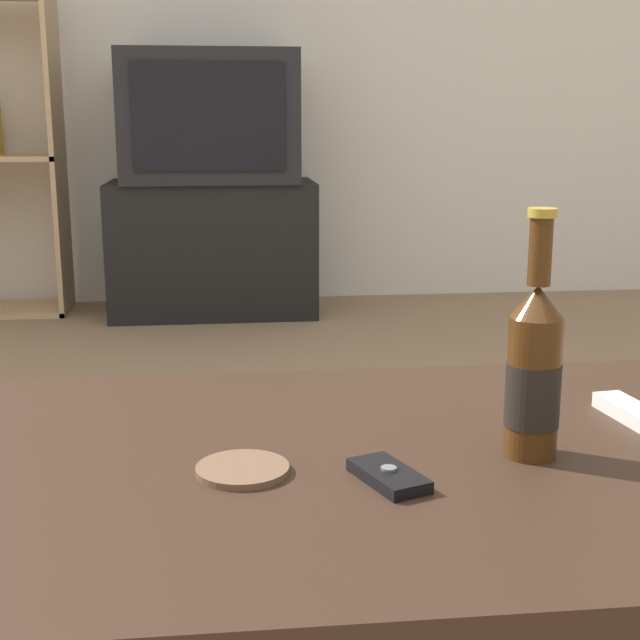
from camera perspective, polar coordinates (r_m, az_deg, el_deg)
The scene contains 8 objects.
coffee_table at distance 1.07m, azimuth -2.55°, elevation -11.48°, with size 1.24×0.72×0.41m.
tv_stand at distance 3.73m, azimuth -6.86°, elevation 4.62°, with size 0.84×0.46×0.55m.
television at distance 3.69m, azimuth -7.09°, elevation 12.76°, with size 0.70×0.51×0.51m.
bookshelf at distance 3.88m, azimuth -19.57°, elevation 10.06°, with size 0.41×0.30×1.28m.
beer_bottle at distance 1.05m, azimuth 13.52°, elevation -3.21°, with size 0.06×0.06×0.29m.
cell_phone at distance 0.98m, azimuth 4.41°, elevation -9.90°, with size 0.08×0.11×0.02m.
remote_control at distance 1.23m, azimuth 19.52°, elevation -5.72°, with size 0.06×0.15×0.02m.
coaster at distance 1.01m, azimuth -4.98°, elevation -9.50°, with size 0.10×0.10×0.01m.
Camera 1 is at (-0.06, -0.97, 0.80)m, focal length 50.00 mm.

